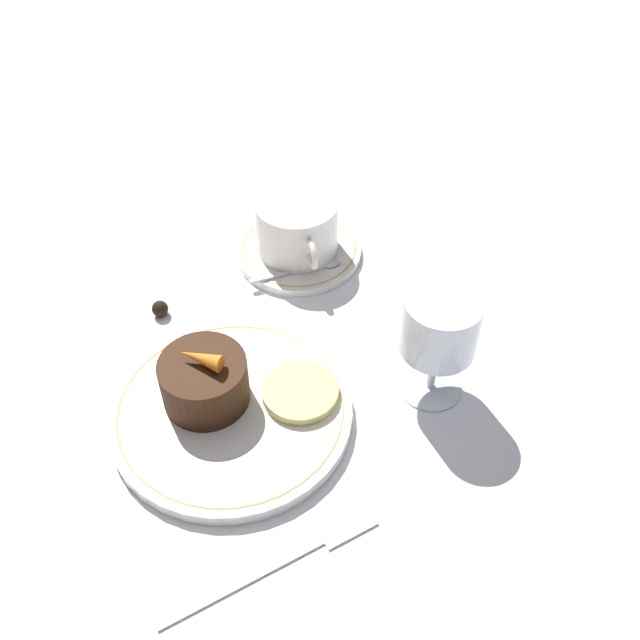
% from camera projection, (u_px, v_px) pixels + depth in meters
% --- Properties ---
extents(ground_plane, '(3.00, 3.00, 0.00)m').
position_uv_depth(ground_plane, '(244.00, 397.00, 0.74)').
color(ground_plane, white).
extents(dinner_plate, '(0.23, 0.23, 0.01)m').
position_uv_depth(dinner_plate, '(231.00, 412.00, 0.72)').
color(dinner_plate, white).
rests_on(dinner_plate, ground_plane).
extents(saucer, '(0.15, 0.15, 0.01)m').
position_uv_depth(saucer, '(299.00, 250.00, 0.89)').
color(saucer, white).
rests_on(saucer, ground_plane).
extents(coffee_cup, '(0.12, 0.10, 0.07)m').
position_uv_depth(coffee_cup, '(297.00, 225.00, 0.86)').
color(coffee_cup, white).
rests_on(coffee_cup, saucer).
extents(spoon, '(0.02, 0.11, 0.00)m').
position_uv_depth(spoon, '(306.00, 269.00, 0.86)').
color(spoon, silver).
rests_on(spoon, saucer).
extents(wine_glass, '(0.07, 0.07, 0.12)m').
position_uv_depth(wine_glass, '(440.00, 330.00, 0.69)').
color(wine_glass, silver).
rests_on(wine_glass, ground_plane).
extents(fork, '(0.05, 0.20, 0.01)m').
position_uv_depth(fork, '(294.00, 554.00, 0.63)').
color(fork, silver).
rests_on(fork, ground_plane).
extents(dessert_cake, '(0.08, 0.08, 0.05)m').
position_uv_depth(dessert_cake, '(205.00, 383.00, 0.71)').
color(dessert_cake, '#381E0F').
rests_on(dessert_cake, dinner_plate).
extents(carrot_garnish, '(0.04, 0.04, 0.02)m').
position_uv_depth(carrot_garnish, '(201.00, 359.00, 0.68)').
color(carrot_garnish, orange).
rests_on(carrot_garnish, dessert_cake).
extents(pineapple_slice, '(0.07, 0.07, 0.01)m').
position_uv_depth(pineapple_slice, '(300.00, 392.00, 0.72)').
color(pineapple_slice, '#EFE075').
rests_on(pineapple_slice, dinner_plate).
extents(chocolate_truffle, '(0.02, 0.02, 0.02)m').
position_uv_depth(chocolate_truffle, '(160.00, 309.00, 0.82)').
color(chocolate_truffle, black).
rests_on(chocolate_truffle, ground_plane).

